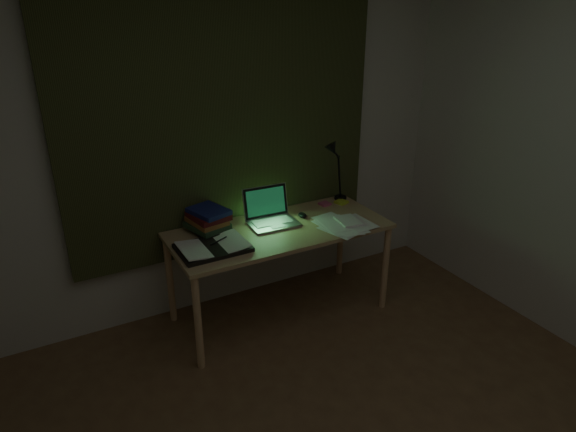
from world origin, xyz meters
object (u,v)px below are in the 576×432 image
object	(u,v)px
loose_papers	(341,222)
laptop	(273,209)
book_stack	(208,220)
desk_lamp	(342,167)
desk	(280,272)
open_textbook	(213,247)

from	to	relation	value
loose_papers	laptop	bearing A→B (deg)	155.08
book_stack	laptop	bearing A→B (deg)	-13.61
book_stack	desk_lamp	xyz separation A→B (m)	(1.12, 0.08, 0.17)
loose_papers	desk_lamp	distance (m)	0.53
loose_papers	desk	bearing A→B (deg)	163.18
laptop	desk	bearing A→B (deg)	-80.21
desk	loose_papers	xyz separation A→B (m)	(0.42, -0.13, 0.35)
book_stack	desk_lamp	distance (m)	1.13
open_textbook	loose_papers	size ratio (longest dim) A/B	1.31
desk	desk_lamp	xyz separation A→B (m)	(0.67, 0.26, 0.60)
book_stack	loose_papers	distance (m)	0.92
desk	book_stack	bearing A→B (deg)	158.24
book_stack	desk_lamp	world-z (taller)	desk_lamp
desk	open_textbook	world-z (taller)	open_textbook
desk	loose_papers	bearing A→B (deg)	-16.82
laptop	book_stack	bearing A→B (deg)	169.02
open_textbook	laptop	bearing A→B (deg)	16.19
open_textbook	loose_papers	world-z (taller)	open_textbook
laptop	desk_lamp	xyz separation A→B (m)	(0.68, 0.19, 0.14)
book_stack	loose_papers	xyz separation A→B (m)	(0.86, -0.30, -0.08)
laptop	open_textbook	world-z (taller)	laptop
laptop	open_textbook	xyz separation A→B (m)	(-0.50, -0.15, -0.10)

